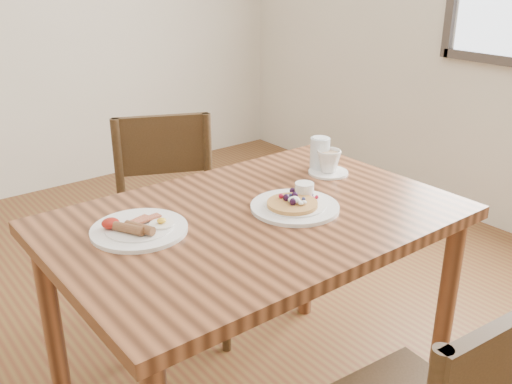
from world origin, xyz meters
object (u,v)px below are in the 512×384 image
at_px(teacup_saucer, 329,163).
at_px(water_glass, 320,154).
at_px(pancake_plate, 295,204).
at_px(dining_table, 256,243).
at_px(breakfast_plate, 138,228).
at_px(chair_far, 170,218).

bearing_deg(teacup_saucer, water_glass, 84.79).
relative_size(pancake_plate, teacup_saucer, 1.93).
xyz_separation_m(dining_table, water_glass, (0.42, 0.16, 0.16)).
distance_m(dining_table, teacup_saucer, 0.45).
bearing_deg(dining_table, breakfast_plate, 162.59).
bearing_deg(breakfast_plate, water_glass, 4.50).
distance_m(pancake_plate, breakfast_plate, 0.48).
bearing_deg(pancake_plate, chair_far, 96.27).
relative_size(dining_table, water_glass, 10.25).
xyz_separation_m(chair_far, pancake_plate, (0.07, -0.66, 0.27)).
xyz_separation_m(dining_table, breakfast_plate, (-0.33, 0.10, 0.11)).
bearing_deg(chair_far, teacup_saucer, 150.51).
xyz_separation_m(dining_table, chair_far, (0.05, 0.62, -0.16)).
relative_size(dining_table, breakfast_plate, 4.44).
bearing_deg(water_glass, dining_table, -158.56).
height_order(chair_far, pancake_plate, chair_far).
bearing_deg(breakfast_plate, pancake_plate, -17.85).
distance_m(dining_table, breakfast_plate, 0.37).
height_order(pancake_plate, breakfast_plate, pancake_plate).
bearing_deg(dining_table, pancake_plate, -19.10).
distance_m(dining_table, water_glass, 0.48).
bearing_deg(water_glass, chair_far, 129.04).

